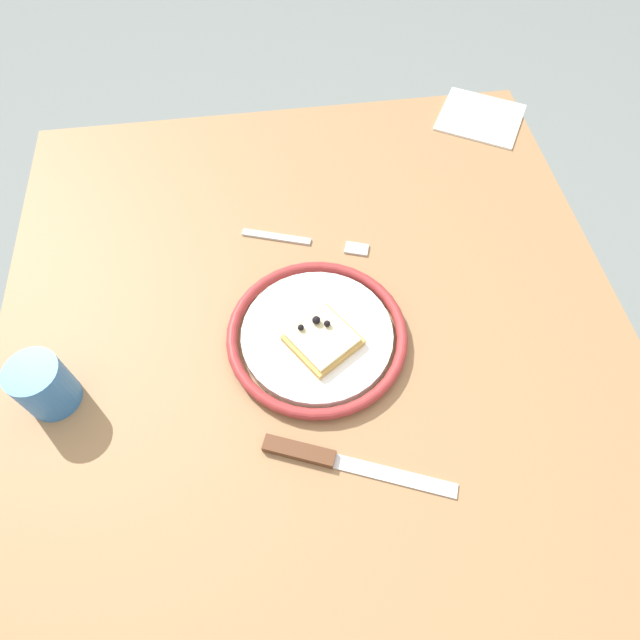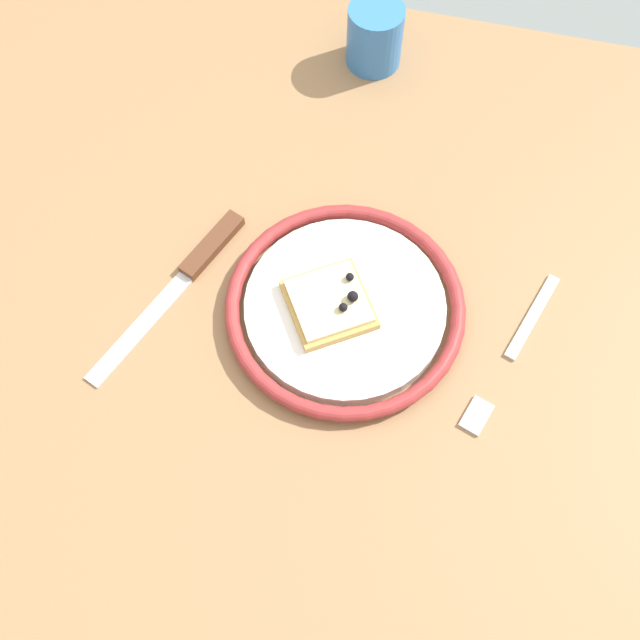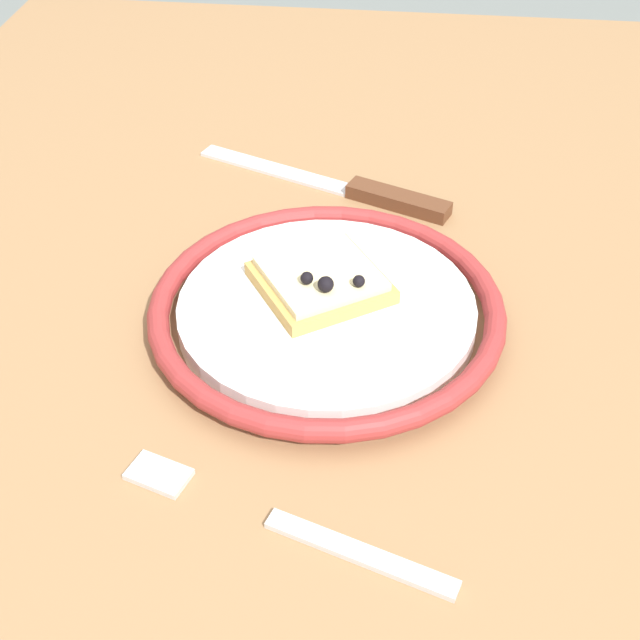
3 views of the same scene
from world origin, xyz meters
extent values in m
plane|color=slate|center=(0.00, 0.00, 0.00)|extent=(6.00, 6.00, 0.00)
cube|color=#936D47|center=(0.00, 0.00, 0.73)|extent=(1.11, 0.89, 0.04)
cylinder|color=#4C4742|center=(-0.49, -0.39, 0.35)|extent=(0.05, 0.05, 0.71)
cylinder|color=#4C4742|center=(-0.49, 0.39, 0.35)|extent=(0.05, 0.05, 0.71)
cylinder|color=white|center=(-0.05, 0.00, 0.76)|extent=(0.21, 0.21, 0.02)
torus|color=maroon|center=(-0.05, 0.00, 0.76)|extent=(0.25, 0.25, 0.02)
cube|color=tan|center=(-0.03, 0.01, 0.77)|extent=(0.11, 0.11, 0.01)
cube|color=beige|center=(-0.03, 0.01, 0.78)|extent=(0.10, 0.10, 0.01)
sphere|color=black|center=(-0.05, 0.01, 0.79)|extent=(0.01, 0.01, 0.01)
sphere|color=black|center=(-0.05, -0.02, 0.79)|extent=(0.01, 0.01, 0.01)
sphere|color=black|center=(-0.06, 0.00, 0.79)|extent=(0.01, 0.01, 0.01)
cube|color=silver|center=(0.15, 0.07, 0.75)|extent=(0.07, 0.15, 0.00)
cube|color=#59331E|center=(0.11, -0.04, 0.75)|extent=(0.05, 0.09, 0.01)
cube|color=silver|center=(-0.24, -0.04, 0.75)|extent=(0.05, 0.11, 0.00)
cube|color=silver|center=(-0.20, 0.08, 0.75)|extent=(0.03, 0.04, 0.00)
cylinder|color=#3372BF|center=(-0.01, -0.35, 0.79)|extent=(0.07, 0.07, 0.08)
cube|color=white|center=(-0.48, 0.37, 0.75)|extent=(0.19, 0.19, 0.00)
camera|label=1|loc=(0.32, -0.05, 1.40)|focal=30.21mm
camera|label=2|loc=(-0.11, 0.36, 1.49)|focal=44.09mm
camera|label=3|loc=(-0.52, -0.05, 1.14)|focal=48.59mm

